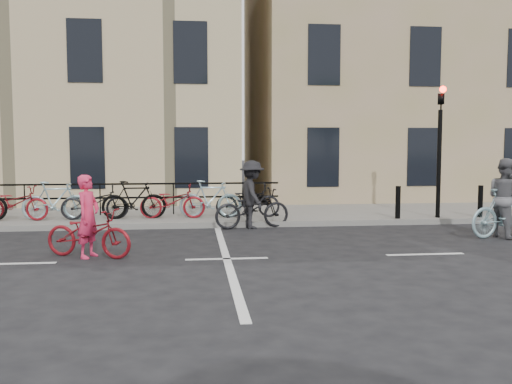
{
  "coord_description": "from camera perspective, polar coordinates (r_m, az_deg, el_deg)",
  "views": [
    {
      "loc": [
        -0.65,
        -10.87,
        2.26
      ],
      "look_at": [
        0.83,
        2.26,
        1.1
      ],
      "focal_mm": 40.0,
      "sensor_mm": 36.0,
      "label": 1
    }
  ],
  "objects": [
    {
      "name": "ground",
      "position": [
        11.12,
        -2.94,
        -6.71
      ],
      "size": [
        120.0,
        120.0,
        0.0
      ],
      "primitive_type": "plane",
      "color": "black",
      "rests_on": "ground"
    },
    {
      "name": "sidewalk",
      "position": [
        17.33,
        -17.52,
        -2.46
      ],
      "size": [
        46.0,
        4.0,
        0.15
      ],
      "primitive_type": "cube",
      "color": "slate",
      "rests_on": "ground"
    },
    {
      "name": "building_east",
      "position": [
        26.04,
        15.86,
        13.41
      ],
      "size": [
        14.0,
        10.0,
        12.0
      ],
      "primitive_type": "cube",
      "color": "#9B8A5E",
      "rests_on": "sidewalk"
    },
    {
      "name": "traffic_light",
      "position": [
        16.68,
        17.92,
        5.44
      ],
      "size": [
        0.18,
        0.3,
        3.9
      ],
      "color": "black",
      "rests_on": "sidewalk"
    },
    {
      "name": "bollard_east",
      "position": [
        16.22,
        14.01,
        -1.01
      ],
      "size": [
        0.14,
        0.14,
        0.9
      ],
      "primitive_type": "cylinder",
      "color": "black",
      "rests_on": "sidewalk"
    },
    {
      "name": "bollard_west",
      "position": [
        17.21,
        21.52,
        -0.87
      ],
      "size": [
        0.14,
        0.14,
        0.9
      ],
      "primitive_type": "cylinder",
      "color": "black",
      "rests_on": "sidewalk"
    },
    {
      "name": "parked_bikes",
      "position": [
        16.2,
        -15.79,
        -0.9
      ],
      "size": [
        10.4,
        1.23,
        1.05
      ],
      "color": "black",
      "rests_on": "sidewalk"
    },
    {
      "name": "cyclist_pink",
      "position": [
        11.64,
        -16.4,
        -3.57
      ],
      "size": [
        1.93,
        1.26,
        1.63
      ],
      "rotation": [
        0.0,
        0.0,
        1.19
      ],
      "color": "maroon",
      "rests_on": "ground"
    },
    {
      "name": "cyclist_grey",
      "position": [
        14.74,
        23.63,
        -1.24
      ],
      "size": [
        2.02,
        1.07,
        1.88
      ],
      "rotation": [
        0.0,
        0.0,
        1.83
      ],
      "color": "#8FB3BC",
      "rests_on": "ground"
    },
    {
      "name": "cyclist_dark",
      "position": [
        14.93,
        -0.4,
        -0.97
      ],
      "size": [
        2.11,
        1.26,
        1.79
      ],
      "rotation": [
        0.0,
        0.0,
        1.77
      ],
      "color": "black",
      "rests_on": "ground"
    }
  ]
}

